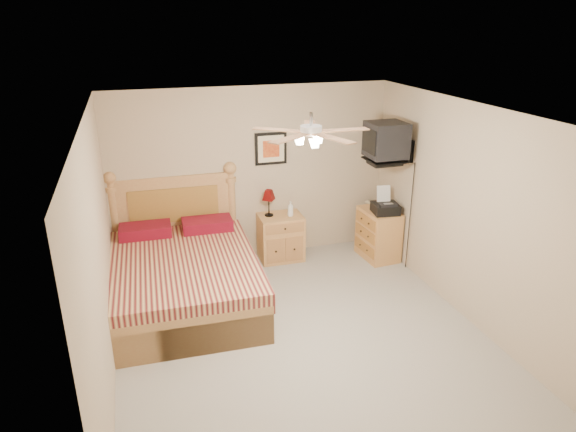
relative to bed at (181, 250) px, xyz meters
The scene contains 17 objects.
floor 1.78m from the bed, 43.89° to the right, with size 4.50×4.50×0.00m, color gray.
ceiling 2.39m from the bed, 43.89° to the right, with size 4.00×4.50×0.04m, color white.
wall_back 1.70m from the bed, 44.15° to the left, with size 4.00×0.04×2.50m, color tan.
wall_front 3.60m from the bed, 70.94° to the right, with size 4.00×0.04×2.50m, color tan.
wall_left 1.49m from the bed, 126.74° to the right, with size 0.04×4.50×2.50m, color tan.
wall_right 3.40m from the bed, 19.49° to the right, with size 0.04×4.50×2.50m, color tan.
bed is the anchor object (origin of this frame).
nightstand 1.79m from the bed, 30.43° to the left, with size 0.62×0.47×0.68m, color #B57C4C.
table_lamp 1.65m from the bed, 34.96° to the left, with size 0.21×0.21×0.39m, color #510505, non-canonical shape.
lotion_bottle 1.84m from the bed, 26.98° to the left, with size 0.08×0.09×0.22m, color white.
framed_picture 2.02m from the bed, 37.74° to the left, with size 0.46×0.04×0.46m, color black.
dresser 2.96m from the bed, ahead, with size 0.44×0.63×0.74m, color #C07848.
fax_machine 2.95m from the bed, ahead, with size 0.35×0.37×0.37m, color black, non-canonical shape.
magazine_lower 2.96m from the bed, 14.09° to the left, with size 0.23×0.30×0.03m, color beige.
magazine_upper 2.95m from the bed, 14.29° to the left, with size 0.22×0.30×0.02m, color gray.
wall_tv 3.11m from the bed, ahead, with size 0.56×0.46×0.58m, color black, non-canonical shape.
ceiling_fan 2.39m from the bed, 48.59° to the right, with size 1.14×1.14×0.28m, color white, non-canonical shape.
Camera 1 is at (-1.58, -4.62, 3.35)m, focal length 32.00 mm.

